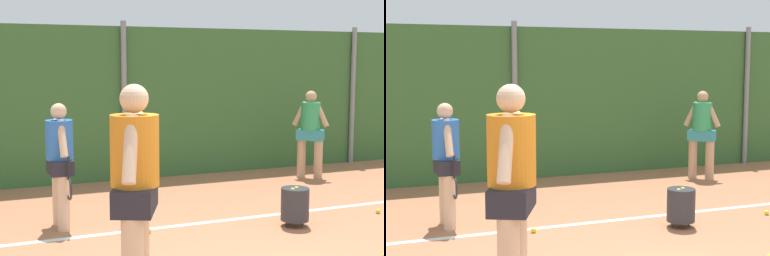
{
  "view_description": "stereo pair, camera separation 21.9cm",
  "coord_description": "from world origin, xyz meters",
  "views": [
    {
      "loc": [
        -2.65,
        -4.06,
        2.09
      ],
      "look_at": [
        0.11,
        2.71,
        1.25
      ],
      "focal_mm": 53.04,
      "sensor_mm": 36.0,
      "label": 1
    },
    {
      "loc": [
        -2.44,
        -4.14,
        2.09
      ],
      "look_at": [
        0.11,
        2.71,
        1.25
      ],
      "focal_mm": 53.04,
      "sensor_mm": 36.0,
      "label": 2
    }
  ],
  "objects": [
    {
      "name": "ground_plane",
      "position": [
        0.0,
        1.7,
        0.0
      ],
      "size": [
        26.17,
        26.17,
        0.0
      ],
      "primitive_type": "plane",
      "color": "#B2704C"
    },
    {
      "name": "hedge_fence_backdrop",
      "position": [
        0.0,
        5.79,
        1.36
      ],
      "size": [
        17.01,
        0.25,
        2.73
      ],
      "primitive_type": "cube",
      "color": "#386633",
      "rests_on": "ground_plane"
    },
    {
      "name": "fence_post_center",
      "position": [
        0.0,
        5.61,
        1.41
      ],
      "size": [
        0.1,
        0.1,
        2.82
      ],
      "primitive_type": "cylinder",
      "color": "gray",
      "rests_on": "ground_plane"
    },
    {
      "name": "fence_post_right",
      "position": [
        4.91,
        5.61,
        1.41
      ],
      "size": [
        0.1,
        0.1,
        2.82
      ],
      "primitive_type": "cylinder",
      "color": "gray",
      "rests_on": "ground_plane"
    },
    {
      "name": "court_baseline_paint",
      "position": [
        0.0,
        2.59,
        0.0
      ],
      "size": [
        12.43,
        0.1,
        0.01
      ],
      "primitive_type": "cube",
      "color": "white",
      "rests_on": "ground_plane"
    },
    {
      "name": "player_foreground_near",
      "position": [
        -1.33,
        0.46,
        1.08
      ],
      "size": [
        0.53,
        0.74,
        1.92
      ],
      "rotation": [
        0.0,
        0.0,
        1.14
      ],
      "color": "beige",
      "rests_on": "ground_plane"
    },
    {
      "name": "player_midcourt",
      "position": [
        -1.54,
        3.1,
        0.89
      ],
      "size": [
        0.34,
        0.75,
        1.59
      ],
      "rotation": [
        0.0,
        0.0,
        4.75
      ],
      "color": "beige",
      "rests_on": "ground_plane"
    },
    {
      "name": "player_backcourt_far",
      "position": [
        3.19,
        4.58,
        0.9
      ],
      "size": [
        0.52,
        0.52,
        1.59
      ],
      "rotation": [
        0.0,
        0.0,
        5.48
      ],
      "color": "tan",
      "rests_on": "ground_plane"
    },
    {
      "name": "ball_hopper",
      "position": [
        1.25,
        2.02,
        0.29
      ],
      "size": [
        0.36,
        0.36,
        0.51
      ],
      "color": "#2D2D33",
      "rests_on": "ground_plane"
    },
    {
      "name": "tennis_ball_0",
      "position": [
        -0.89,
        1.93,
        0.03
      ],
      "size": [
        0.07,
        0.07,
        0.07
      ],
      "primitive_type": "sphere",
      "color": "#CCDB33",
      "rests_on": "ground_plane"
    },
    {
      "name": "tennis_ball_3",
      "position": [
        -0.58,
        2.44,
        0.03
      ],
      "size": [
        0.07,
        0.07,
        0.07
      ],
      "primitive_type": "sphere",
      "color": "#CCDB33",
      "rests_on": "ground_plane"
    },
    {
      "name": "tennis_ball_7",
      "position": [
        2.67,
        2.11,
        0.03
      ],
      "size": [
        0.07,
        0.07,
        0.07
      ],
      "primitive_type": "sphere",
      "color": "#CCDB33",
      "rests_on": "ground_plane"
    }
  ]
}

